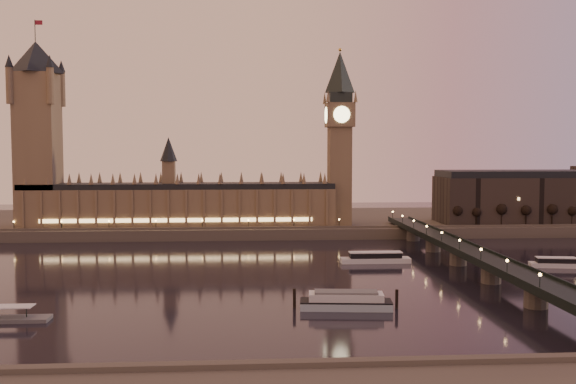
% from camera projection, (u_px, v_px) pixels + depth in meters
% --- Properties ---
extents(ground, '(700.00, 700.00, 0.00)m').
position_uv_depth(ground, '(249.00, 276.00, 257.47)').
color(ground, black).
rests_on(ground, ground).
extents(far_embankment, '(560.00, 130.00, 6.00)m').
position_uv_depth(far_embankment, '(293.00, 222.00, 423.51)').
color(far_embankment, '#423D35').
rests_on(far_embankment, ground).
extents(palace_of_westminster, '(180.00, 26.62, 52.00)m').
position_uv_depth(palace_of_westminster, '(179.00, 199.00, 373.86)').
color(palace_of_westminster, brown).
rests_on(palace_of_westminster, ground).
extents(victoria_tower, '(31.68, 31.68, 118.00)m').
position_uv_depth(victoria_tower, '(37.00, 123.00, 365.71)').
color(victoria_tower, brown).
rests_on(victoria_tower, ground).
extents(big_ben, '(17.68, 17.68, 104.00)m').
position_uv_depth(big_ben, '(340.00, 127.00, 377.17)').
color(big_ben, brown).
rests_on(big_ben, ground).
extents(westminster_bridge, '(13.20, 260.00, 15.30)m').
position_uv_depth(westminster_bridge, '(473.00, 260.00, 263.08)').
color(westminster_bridge, black).
rests_on(westminster_bridge, ground).
extents(city_block, '(155.00, 45.00, 34.00)m').
position_uv_depth(city_block, '(561.00, 195.00, 399.06)').
color(city_block, black).
rests_on(city_block, ground).
extents(bare_tree_0, '(5.95, 5.95, 12.10)m').
position_uv_depth(bare_tree_0, '(456.00, 211.00, 372.87)').
color(bare_tree_0, black).
rests_on(bare_tree_0, ground).
extents(bare_tree_1, '(5.95, 5.95, 12.10)m').
position_uv_depth(bare_tree_1, '(480.00, 211.00, 373.80)').
color(bare_tree_1, black).
rests_on(bare_tree_1, ground).
extents(bare_tree_2, '(5.95, 5.95, 12.10)m').
position_uv_depth(bare_tree_2, '(504.00, 211.00, 374.72)').
color(bare_tree_2, black).
rests_on(bare_tree_2, ground).
extents(bare_tree_3, '(5.95, 5.95, 12.10)m').
position_uv_depth(bare_tree_3, '(527.00, 211.00, 375.65)').
color(bare_tree_3, black).
rests_on(bare_tree_3, ground).
extents(bare_tree_4, '(5.95, 5.95, 12.10)m').
position_uv_depth(bare_tree_4, '(551.00, 210.00, 376.58)').
color(bare_tree_4, black).
rests_on(bare_tree_4, ground).
extents(bare_tree_5, '(5.95, 5.95, 12.10)m').
position_uv_depth(bare_tree_5, '(574.00, 210.00, 377.51)').
color(bare_tree_5, black).
rests_on(bare_tree_5, ground).
extents(cruise_boat_a, '(31.30, 6.97, 5.00)m').
position_uv_depth(cruise_boat_a, '(375.00, 258.00, 288.05)').
color(cruise_boat_a, silver).
rests_on(cruise_boat_a, ground).
extents(cruise_boat_c, '(22.63, 9.49, 4.39)m').
position_uv_depth(cruise_boat_c, '(556.00, 263.00, 277.13)').
color(cruise_boat_c, silver).
rests_on(cruise_boat_c, ground).
extents(moored_barge, '(33.63, 11.12, 6.20)m').
position_uv_depth(moored_barge, '(346.00, 301.00, 204.77)').
color(moored_barge, '#9CB7C7').
rests_on(moored_barge, ground).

